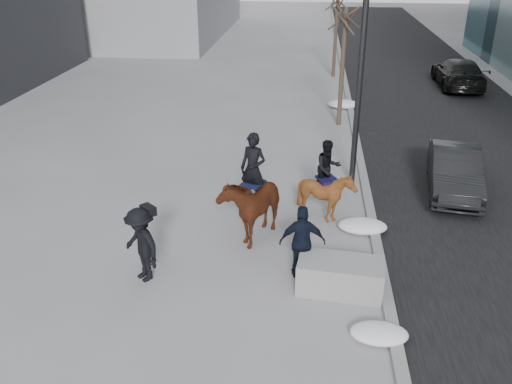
# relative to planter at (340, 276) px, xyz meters

# --- Properties ---
(ground) EXTENTS (120.00, 120.00, 0.00)m
(ground) POSITION_rel_planter_xyz_m (-2.01, 0.47, -0.37)
(ground) COLOR gray
(ground) RESTS_ON ground
(road) EXTENTS (8.00, 90.00, 0.01)m
(road) POSITION_rel_planter_xyz_m (4.99, 10.47, -0.36)
(road) COLOR black
(road) RESTS_ON ground
(curb) EXTENTS (0.25, 90.00, 0.12)m
(curb) POSITION_rel_planter_xyz_m (0.99, 10.47, -0.31)
(curb) COLOR gray
(curb) RESTS_ON ground
(planter) EXTENTS (1.92, 1.11, 0.73)m
(planter) POSITION_rel_planter_xyz_m (0.00, 0.00, 0.00)
(planter) COLOR gray
(planter) RESTS_ON ground
(car_near) EXTENTS (1.97, 4.19, 1.33)m
(car_near) POSITION_rel_planter_xyz_m (3.60, 5.54, 0.30)
(car_near) COLOR black
(car_near) RESTS_ON ground
(car_far) EXTENTS (2.15, 5.07, 1.46)m
(car_far) POSITION_rel_planter_xyz_m (6.71, 18.77, 0.36)
(car_far) COLOR black
(car_far) RESTS_ON ground
(tree_near) EXTENTS (1.20, 1.20, 5.14)m
(tree_near) POSITION_rel_planter_xyz_m (0.39, 11.81, 2.21)
(tree_near) COLOR #33271E
(tree_near) RESTS_ON ground
(tree_far) EXTENTS (1.20, 1.20, 4.80)m
(tree_far) POSITION_rel_planter_xyz_m (0.39, 20.56, 2.04)
(tree_far) COLOR #36281F
(tree_far) RESTS_ON ground
(mounted_left) EXTENTS (1.66, 2.30, 2.71)m
(mounted_left) POSITION_rel_planter_xyz_m (-2.15, 2.28, 0.64)
(mounted_left) COLOR #471D0E
(mounted_left) RESTS_ON ground
(mounted_right) EXTENTS (1.63, 1.70, 2.24)m
(mounted_right) POSITION_rel_planter_xyz_m (-0.27, 3.30, 0.53)
(mounted_right) COLOR #511D10
(mounted_right) RESTS_ON ground
(feeder) EXTENTS (1.06, 0.90, 1.75)m
(feeder) POSITION_rel_planter_xyz_m (-0.85, 0.49, 0.51)
(feeder) COLOR black
(feeder) RESTS_ON ground
(camera_crew) EXTENTS (1.28, 1.24, 1.75)m
(camera_crew) POSITION_rel_planter_xyz_m (-4.37, 0.00, 0.52)
(camera_crew) COLOR black
(camera_crew) RESTS_ON ground
(lamppost) EXTENTS (0.25, 1.92, 9.09)m
(lamppost) POSITION_rel_planter_xyz_m (0.59, 5.72, 4.63)
(lamppost) COLOR black
(lamppost) RESTS_ON ground
(snow_piles) EXTENTS (1.44, 16.61, 0.37)m
(snow_piles) POSITION_rel_planter_xyz_m (0.69, 7.12, -0.20)
(snow_piles) COLOR white
(snow_piles) RESTS_ON ground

